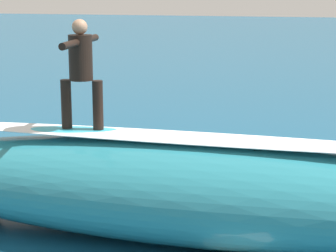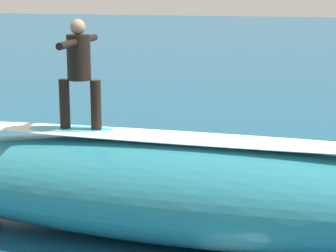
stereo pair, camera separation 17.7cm
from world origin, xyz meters
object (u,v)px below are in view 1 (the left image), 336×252
at_px(surfboard_paddling, 228,162).
at_px(surfer_paddling, 224,153).
at_px(surfboard_riding, 83,131).
at_px(surfer_riding, 81,66).

xyz_separation_m(surfboard_paddling, surfer_paddling, (0.10, -0.07, 0.16)).
bearing_deg(surfboard_paddling, surfboard_riding, -76.11).
height_order(surfer_riding, surfboard_paddling, surfer_riding).
height_order(surfer_riding, surfer_paddling, surfer_riding).
bearing_deg(surfboard_paddling, surfer_riding, -76.11).
bearing_deg(surfer_paddling, surfboard_paddling, 0.00).
distance_m(surfboard_riding, surfer_paddling, 4.53).
bearing_deg(surfer_riding, surfer_paddling, -112.57).
height_order(surfboard_riding, surfer_riding, surfer_riding).
bearing_deg(surfboard_paddling, surfer_paddling, -180.00).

